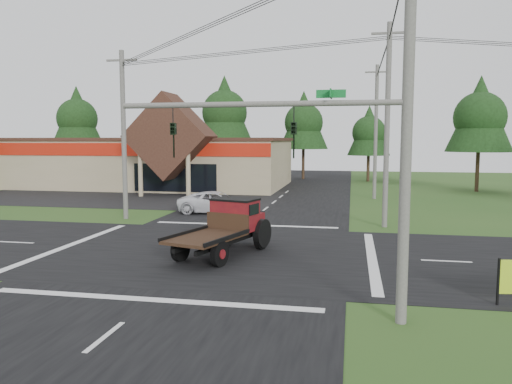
# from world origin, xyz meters

# --- Properties ---
(ground) EXTENTS (120.00, 120.00, 0.00)m
(ground) POSITION_xyz_m (0.00, 0.00, 0.00)
(ground) COLOR #2A4F1C
(ground) RESTS_ON ground
(road_ns) EXTENTS (12.00, 120.00, 0.02)m
(road_ns) POSITION_xyz_m (0.00, 0.00, 0.01)
(road_ns) COLOR black
(road_ns) RESTS_ON ground
(road_ew) EXTENTS (120.00, 12.00, 0.02)m
(road_ew) POSITION_xyz_m (0.00, 0.00, 0.01)
(road_ew) COLOR black
(road_ew) RESTS_ON ground
(parking_apron) EXTENTS (28.00, 14.00, 0.02)m
(parking_apron) POSITION_xyz_m (-14.00, 19.00, 0.01)
(parking_apron) COLOR black
(parking_apron) RESTS_ON ground
(cvs_building) EXTENTS (30.40, 18.20, 9.19)m
(cvs_building) POSITION_xyz_m (-15.70, 29.57, 2.78)
(cvs_building) COLOR tan
(cvs_building) RESTS_ON ground
(traffic_signal_mast) EXTENTS (8.12, 0.24, 7.00)m
(traffic_signal_mast) POSITION_xyz_m (5.82, -7.50, 4.43)
(traffic_signal_mast) COLOR #595651
(traffic_signal_mast) RESTS_ON ground
(utility_pole_nr) EXTENTS (2.00, 0.30, 11.00)m
(utility_pole_nr) POSITION_xyz_m (7.50, -7.50, 5.64)
(utility_pole_nr) COLOR #595651
(utility_pole_nr) RESTS_ON ground
(utility_pole_nw) EXTENTS (2.00, 0.30, 10.50)m
(utility_pole_nw) POSITION_xyz_m (-8.00, 8.00, 5.39)
(utility_pole_nw) COLOR #595651
(utility_pole_nw) RESTS_ON ground
(utility_pole_ne) EXTENTS (2.00, 0.30, 11.50)m
(utility_pole_ne) POSITION_xyz_m (8.00, 8.00, 5.89)
(utility_pole_ne) COLOR #595651
(utility_pole_ne) RESTS_ON ground
(utility_pole_n) EXTENTS (2.00, 0.30, 11.20)m
(utility_pole_n) POSITION_xyz_m (8.00, 22.00, 5.74)
(utility_pole_n) COLOR #595651
(utility_pole_n) RESTS_ON ground
(tree_row_a) EXTENTS (6.72, 6.72, 12.12)m
(tree_row_a) POSITION_xyz_m (-30.00, 40.00, 8.05)
(tree_row_a) COLOR #332316
(tree_row_a) RESTS_ON ground
(tree_row_b) EXTENTS (5.60, 5.60, 10.10)m
(tree_row_b) POSITION_xyz_m (-20.00, 42.00, 6.70)
(tree_row_b) COLOR #332316
(tree_row_b) RESTS_ON ground
(tree_row_c) EXTENTS (7.28, 7.28, 13.13)m
(tree_row_c) POSITION_xyz_m (-10.00, 41.00, 8.72)
(tree_row_c) COLOR #332316
(tree_row_c) RESTS_ON ground
(tree_row_d) EXTENTS (6.16, 6.16, 11.11)m
(tree_row_d) POSITION_xyz_m (0.00, 42.00, 7.38)
(tree_row_d) COLOR #332316
(tree_row_d) RESTS_ON ground
(tree_row_e) EXTENTS (5.04, 5.04, 9.09)m
(tree_row_e) POSITION_xyz_m (8.00, 40.00, 6.03)
(tree_row_e) COLOR #332316
(tree_row_e) RESTS_ON ground
(tree_side_ne) EXTENTS (6.16, 6.16, 11.11)m
(tree_side_ne) POSITION_xyz_m (18.00, 30.00, 7.38)
(tree_side_ne) COLOR #332316
(tree_side_ne) RESTS_ON ground
(antique_flatbed_truck) EXTENTS (3.81, 6.19, 2.43)m
(antique_flatbed_truck) POSITION_xyz_m (0.61, -0.70, 1.21)
(antique_flatbed_truck) COLOR #540C14
(antique_flatbed_truck) RESTS_ON ground
(white_pickup) EXTENTS (5.56, 3.02, 1.48)m
(white_pickup) POSITION_xyz_m (-2.94, 11.50, 0.74)
(white_pickup) COLOR silver
(white_pickup) RESTS_ON ground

